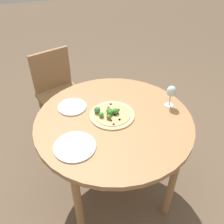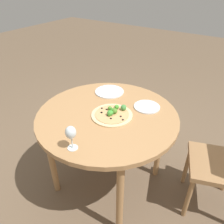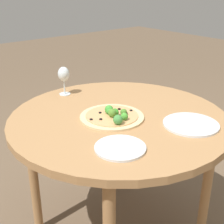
% 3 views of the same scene
% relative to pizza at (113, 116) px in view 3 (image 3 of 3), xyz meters
% --- Properties ---
extents(dining_table, '(1.05, 1.05, 0.75)m').
position_rel_pizza_xyz_m(dining_table, '(0.01, -0.04, -0.09)').
color(dining_table, '#A87A4C').
rests_on(dining_table, ground_plane).
extents(pizza, '(0.30, 0.30, 0.06)m').
position_rel_pizza_xyz_m(pizza, '(0.00, 0.00, 0.00)').
color(pizza, '#DBBC89').
rests_on(pizza, dining_table).
extents(wine_glass, '(0.06, 0.06, 0.16)m').
position_rel_pizza_xyz_m(wine_glass, '(0.43, -0.00, 0.10)').
color(wine_glass, silver).
rests_on(wine_glass, dining_table).
extents(plate_near, '(0.20, 0.20, 0.01)m').
position_rel_pizza_xyz_m(plate_near, '(-0.24, 0.16, -0.01)').
color(plate_near, silver).
rests_on(plate_near, dining_table).
extents(plate_far, '(0.25, 0.25, 0.01)m').
position_rel_pizza_xyz_m(plate_far, '(-0.28, -0.22, -0.01)').
color(plate_far, silver).
rests_on(plate_far, dining_table).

